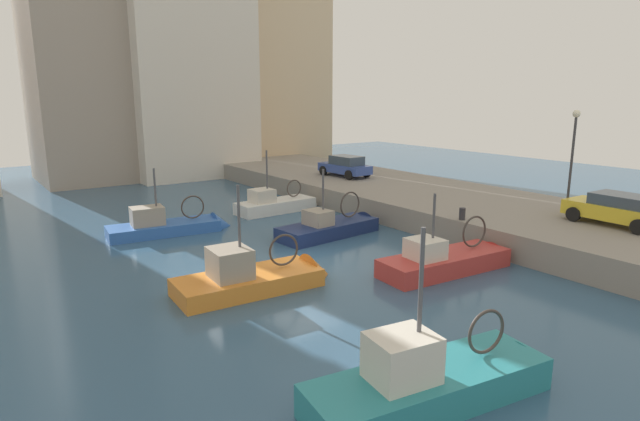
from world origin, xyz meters
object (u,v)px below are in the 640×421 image
fishing_boat_orange (259,284)px  parked_car_yellow (618,209)px  parked_car_blue (345,166)px  fishing_boat_blue (172,230)px  fishing_boat_white (280,209)px  fishing_boat_teal (439,394)px  fishing_boat_red (450,268)px  mooring_bollard_mid (462,214)px  quay_streetlamp (573,144)px  fishing_boat_navy (334,232)px

fishing_boat_orange → parked_car_yellow: (14.79, -5.14, 1.76)m
parked_car_yellow → parked_car_blue: size_ratio=1.04×
fishing_boat_orange → parked_car_yellow: 15.76m
fishing_boat_blue → fishing_boat_white: 7.04m
fishing_boat_blue → fishing_boat_teal: bearing=-91.1°
fishing_boat_red → mooring_bollard_mid: bearing=33.7°
mooring_bollard_mid → fishing_boat_red: bearing=-146.3°
fishing_boat_red → parked_car_yellow: size_ratio=1.55×
fishing_boat_teal → parked_car_blue: bearing=56.5°
quay_streetlamp → fishing_boat_teal: bearing=-158.9°
mooring_bollard_mid → fishing_boat_orange: bearing=176.6°
fishing_boat_blue → quay_streetlamp: 19.85m
fishing_boat_orange → fishing_boat_white: 12.58m
fishing_boat_navy → parked_car_yellow: 12.61m
fishing_boat_red → fishing_boat_white: fishing_boat_white is taller
fishing_boat_blue → parked_car_blue: bearing=13.5°
parked_car_blue → quay_streetlamp: bearing=-82.1°
fishing_boat_orange → parked_car_blue: bearing=42.1°
parked_car_yellow → fishing_boat_white: bearing=116.2°
fishing_boat_teal → parked_car_yellow: size_ratio=1.64×
fishing_boat_orange → quay_streetlamp: quay_streetlamp is taller
mooring_bollard_mid → fishing_boat_navy: bearing=126.0°
fishing_boat_navy → fishing_boat_blue: fishing_boat_navy is taller
fishing_boat_red → mooring_bollard_mid: 3.95m
fishing_boat_red → parked_car_blue: bearing=66.1°
fishing_boat_red → mooring_bollard_mid: (3.08, 2.05, 1.37)m
fishing_boat_orange → parked_car_yellow: bearing=-19.2°
quay_streetlamp → fishing_boat_red: bearing=-177.9°
parked_car_blue → fishing_boat_blue: bearing=-166.5°
fishing_boat_white → parked_car_yellow: 17.33m
parked_car_yellow → parked_car_blue: parked_car_blue is taller
parked_car_blue → mooring_bollard_mid: 13.54m
fishing_boat_blue → fishing_boat_white: size_ratio=1.12×
fishing_boat_white → parked_car_blue: 7.13m
fishing_boat_teal → parked_car_yellow: 15.36m
fishing_boat_white → fishing_boat_blue: bearing=-170.9°
fishing_boat_navy → mooring_bollard_mid: (3.54, -4.88, 1.38)m
fishing_boat_teal → quay_streetlamp: size_ratio=1.40×
fishing_boat_blue → fishing_boat_white: fishing_boat_white is taller
fishing_boat_white → parked_car_blue: fishing_boat_white is taller
fishing_boat_blue → mooring_bollard_mid: (9.91, -9.81, 1.34)m
fishing_boat_navy → parked_car_yellow: (8.19, -9.42, 1.82)m
fishing_boat_teal → mooring_bollard_mid: 12.98m
parked_car_blue → quay_streetlamp: (2.04, -14.78, 2.53)m
fishing_boat_orange → fishing_boat_teal: fishing_boat_teal is taller
fishing_boat_teal → fishing_boat_white: 20.15m
fishing_boat_blue → parked_car_blue: size_ratio=1.57×
fishing_boat_blue → fishing_boat_teal: size_ratio=0.92×
fishing_boat_white → fishing_boat_navy: bearing=-95.5°
fishing_boat_red → fishing_boat_orange: fishing_boat_orange is taller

